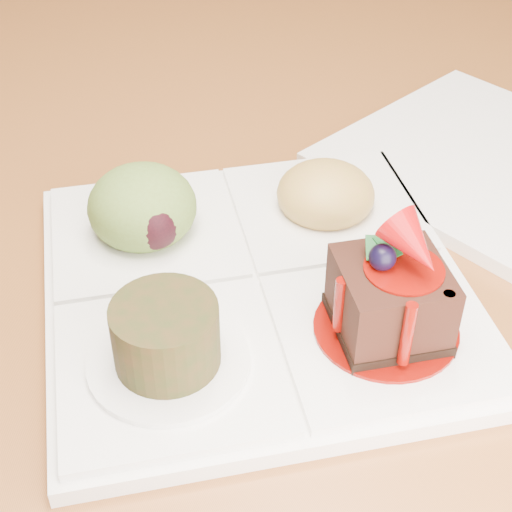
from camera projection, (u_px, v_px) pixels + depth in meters
name	position (u px, v px, depth m)	size (l,w,h in m)	color
dining_table	(183.00, 194.00, 0.76)	(1.00, 1.80, 0.75)	brown
sampler_plate	(252.00, 267.00, 0.54)	(0.35, 0.35, 0.11)	white
second_plate	(487.00, 162.00, 0.67)	(0.23, 0.23, 0.01)	white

